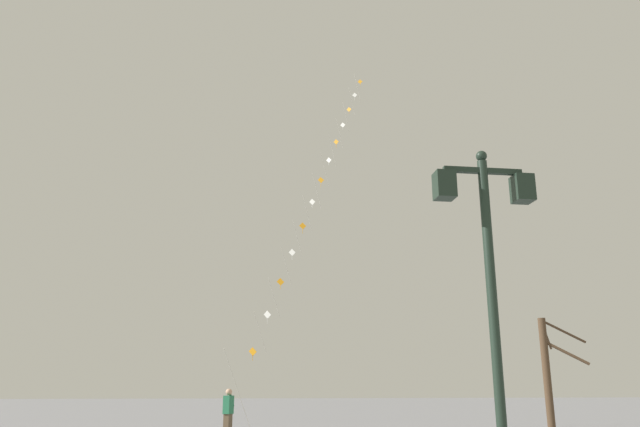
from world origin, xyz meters
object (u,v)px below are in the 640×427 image
Objects in this scene: twin_lantern_lamp_post at (489,257)px; kite_train at (315,195)px; kite_flyer at (228,413)px; bare_tree at (549,380)px.

kite_train is at bearing 88.97° from twin_lantern_lamp_post.
kite_flyer is (-3.66, 14.24, -2.63)m from twin_lantern_lamp_post.
bare_tree is (8.66, -5.97, 1.04)m from kite_flyer.
kite_train is at bearing 0.38° from kite_flyer.
kite_flyer is at bearing 104.42° from twin_lantern_lamp_post.
twin_lantern_lamp_post is 3.00× the size of kite_flyer.
kite_train is at bearing 107.22° from bare_tree.
bare_tree is (5.00, 8.27, -1.59)m from twin_lantern_lamp_post.
kite_train is 14.47m from kite_flyer.
kite_train is 6.23× the size of bare_tree.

